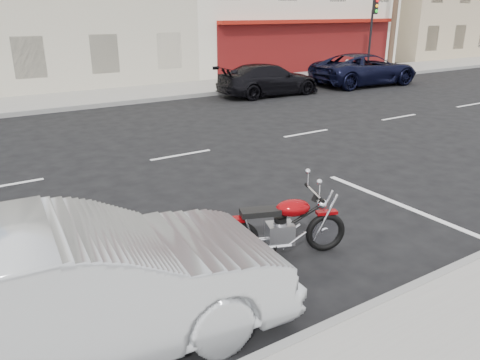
% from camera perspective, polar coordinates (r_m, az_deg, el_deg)
% --- Properties ---
extents(ground, '(120.00, 120.00, 0.00)m').
position_cam_1_polar(ground, '(12.52, 1.07, 4.50)').
color(ground, black).
rests_on(ground, ground).
extents(curb_far, '(80.00, 0.12, 0.16)m').
position_cam_1_polar(curb_far, '(17.42, -26.64, 7.08)').
color(curb_far, gray).
rests_on(curb_far, ground).
extents(traffic_light, '(0.26, 0.30, 3.80)m').
position_cam_1_polar(traffic_light, '(27.32, 15.83, 17.62)').
color(traffic_light, black).
rests_on(traffic_light, sidewalk_far).
extents(fire_hydrant, '(0.20, 0.20, 0.72)m').
position_cam_1_polar(fire_hydrant, '(26.48, 12.89, 13.39)').
color(fire_hydrant, beige).
rests_on(fire_hydrant, sidewalk_far).
extents(motorcycle, '(1.82, 0.87, 0.95)m').
position_cam_1_polar(motorcycle, '(6.91, 10.61, -5.24)').
color(motorcycle, black).
rests_on(motorcycle, ground).
extents(sedan_silver, '(4.67, 1.95, 1.50)m').
position_cam_1_polar(sedan_silver, '(4.99, -20.00, -12.64)').
color(sedan_silver, '#B9BDC1').
rests_on(sedan_silver, ground).
extents(suv_far, '(5.43, 2.79, 1.47)m').
position_cam_1_polar(suv_far, '(23.36, 14.97, 12.91)').
color(suv_far, black).
rests_on(suv_far, ground).
extents(car_far, '(4.51, 1.95, 1.29)m').
position_cam_1_polar(car_far, '(19.81, 3.51, 12.12)').
color(car_far, black).
rests_on(car_far, ground).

